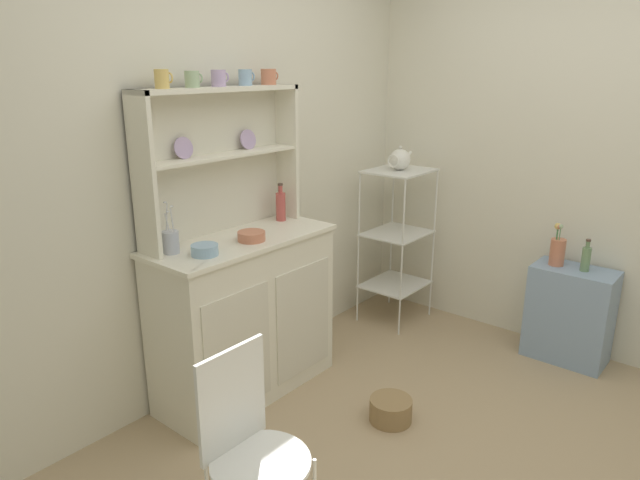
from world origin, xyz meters
The scene contains 20 objects.
wall_back centered at (0.00, 1.62, 1.25)m, with size 3.84×0.05×2.50m, color silver.
wall_right centered at (1.62, 0.00, 1.25)m, with size 0.05×3.84×2.50m, color silver.
hutch_cabinet centered at (-0.11, 1.37, 0.47)m, with size 1.06×0.45×0.91m.
hutch_shelf_unit centered at (-0.11, 1.53, 1.36)m, with size 0.99×0.18×0.77m.
bakers_rack centered at (1.26, 1.26, 0.68)m, with size 0.45×0.38×1.10m.
side_shelf_blue centered at (1.44, 0.09, 0.30)m, with size 0.28×0.48×0.60m, color #849EBC.
wire_chair centered at (-0.90, 0.50, 0.52)m, with size 0.36×0.36×0.85m.
floor_basket centered at (0.16, 0.57, 0.06)m, with size 0.22×0.22×0.12m, color #93754C.
cup_gold_0 centered at (-0.44, 1.49, 1.73)m, with size 0.08×0.07×0.09m.
cup_sage_1 centered at (-0.27, 1.49, 1.73)m, with size 0.08×0.07×0.08m.
cup_lilac_2 centered at (-0.11, 1.49, 1.73)m, with size 0.09×0.07×0.08m.
cup_sky_3 centered at (0.08, 1.49, 1.73)m, with size 0.09×0.07×0.08m.
cup_terracotta_4 centered at (0.25, 1.49, 1.73)m, with size 0.10×0.08×0.08m.
bowl_mixing_large centered at (-0.42, 1.29, 0.94)m, with size 0.13×0.13×0.05m, color #8EB2D1.
bowl_floral_medium centered at (-0.11, 1.29, 0.94)m, with size 0.14×0.14×0.05m, color #C67556.
jam_bottle centered at (0.29, 1.45, 1.00)m, with size 0.06×0.06×0.22m.
utensil_jar centered at (-0.50, 1.45, 0.97)m, with size 0.08×0.08×0.25m.
porcelain_teapot centered at (1.26, 1.26, 1.17)m, with size 0.23×0.14×0.16m.
flower_vase centered at (1.44, 0.21, 0.70)m, with size 0.09×0.09×0.27m.
oil_bottle centered at (1.44, 0.04, 0.68)m, with size 0.05×0.05×0.20m.
Camera 1 is at (-2.07, -0.80, 1.79)m, focal length 32.10 mm.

